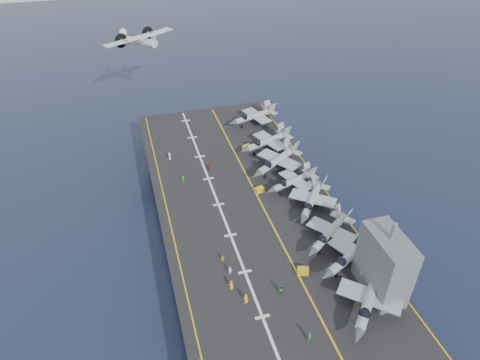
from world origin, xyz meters
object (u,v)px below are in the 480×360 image
object	(u,v)px
island_superstructure	(386,258)
fighter_jet_0	(369,299)
transport_plane	(140,42)
tow_cart_a	(303,271)

from	to	relation	value
island_superstructure	fighter_jet_0	xyz separation A→B (m)	(-4.08, -3.41, -4.81)
island_superstructure	transport_plane	xyz separation A→B (m)	(-29.89, 90.14, 9.94)
fighter_jet_0	transport_plane	xyz separation A→B (m)	(-25.81, 93.54, 14.75)
fighter_jet_0	transport_plane	distance (m)	98.15
island_superstructure	transport_plane	world-z (taller)	transport_plane
island_superstructure	tow_cart_a	distance (m)	14.73
fighter_jet_0	tow_cart_a	bearing A→B (deg)	124.52
island_superstructure	transport_plane	distance (m)	95.48
island_superstructure	fighter_jet_0	world-z (taller)	island_superstructure
fighter_jet_0	transport_plane	size ratio (longest dim) A/B	0.65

